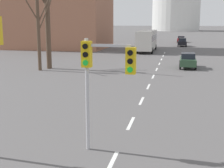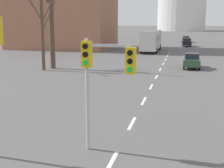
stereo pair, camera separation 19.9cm
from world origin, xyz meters
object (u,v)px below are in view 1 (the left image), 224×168
at_px(sedan_near_right, 181,39).
at_px(sedan_mid_centre, 182,42).
at_px(traffic_signal_centre_tall, 102,68).
at_px(city_bus, 147,39).
at_px(sedan_near_left, 188,60).

xyz_separation_m(sedan_near_right, sedan_mid_centre, (0.15, -13.04, 0.07)).
distance_m(traffic_signal_centre_tall, city_bus, 41.31).
bearing_deg(sedan_mid_centre, sedan_near_left, -89.37).
height_order(traffic_signal_centre_tall, city_bus, traffic_signal_centre_tall).
bearing_deg(city_bus, sedan_mid_centre, 65.18).
xyz_separation_m(traffic_signal_centre_tall, sedan_near_right, (3.24, 66.99, -2.44)).
distance_m(sedan_near_right, sedan_mid_centre, 13.04).
xyz_separation_m(sedan_near_left, city_bus, (-6.22, 18.03, 1.22)).
height_order(sedan_near_left, sedan_near_right, sedan_near_left).
height_order(traffic_signal_centre_tall, sedan_near_left, traffic_signal_centre_tall).
bearing_deg(city_bus, sedan_near_left, -70.96).
distance_m(traffic_signal_centre_tall, sedan_near_left, 23.61).
bearing_deg(sedan_near_right, sedan_mid_centre, -89.33).
relative_size(sedan_mid_centre, city_bus, 0.40).
bearing_deg(traffic_signal_centre_tall, sedan_near_right, 87.23).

